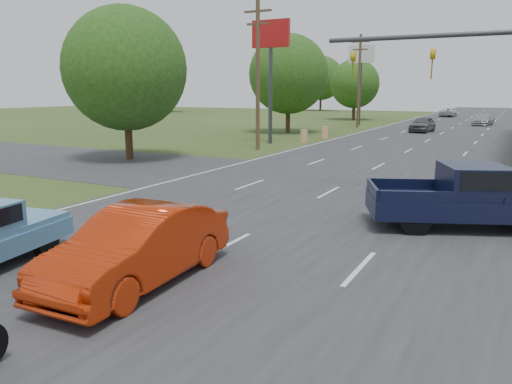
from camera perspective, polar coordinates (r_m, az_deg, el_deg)
The scene contains 19 objects.
main_road at distance 43.46m, azimuth 19.05°, elevation 5.57°, with size 15.00×180.00×0.02m, color #2D2D30.
cross_road at distance 22.16m, azimuth 10.05°, elevation 0.85°, with size 120.00×10.00×0.02m, color #2D2D30.
utility_pole_5 at distance 34.74m, azimuth 0.20°, elevation 13.63°, with size 2.00×0.28×10.00m.
utility_pole_6 at distance 57.10m, azimuth 11.70°, elevation 12.57°, with size 2.00×0.28×10.00m.
tree_0 at distance 30.71m, azimuth -14.72°, elevation 13.44°, with size 7.14×7.14×8.84m.
tree_1 at distance 49.09m, azimuth 3.73°, elevation 13.29°, with size 7.56×7.56×9.36m.
tree_2 at distance 71.85m, azimuth 11.22°, elevation 12.04°, with size 6.72×6.72×8.32m.
tree_4 at distance 99.24m, azimuth -10.87°, elevation 12.93°, with size 9.24×9.24×11.44m.
tree_6 at distance 104.42m, azimuth 7.45°, elevation 12.79°, with size 8.82×8.82×10.92m.
barrel_2 at distance 39.90m, azimuth 5.50°, elevation 6.38°, with size 0.56×0.56×1.00m, color orange.
barrel_3 at distance 43.51m, azimuth 7.89°, elevation 6.75°, with size 0.56×0.56×1.00m, color orange.
pole_sign_left_near at distance 38.86m, azimuth 1.69°, elevation 16.14°, with size 3.00×0.35×9.20m.
pole_sign_left_far at distance 61.28m, azimuth 11.93°, elevation 14.21°, with size 3.00×0.35×9.20m.
signal_mast at distance 19.80m, azimuth 26.26°, elevation 12.56°, with size 9.12×0.40×7.00m.
red_convertible at distance 10.85m, azimuth -13.30°, elevation -6.18°, with size 1.70×4.88×1.61m, color #B22708.
navy_pickup at distance 16.15m, azimuth 23.56°, elevation -0.46°, with size 6.14×4.24×1.90m.
distant_car_grey at distance 52.28m, azimuth 18.50°, elevation 7.34°, with size 1.80×4.48×1.53m, color #55565A.
distant_car_silver at distance 64.97m, azimuth 24.51°, elevation 7.52°, with size 1.86×4.59×1.33m, color #A8A8AD.
distant_car_white at distance 84.40m, azimuth 21.11°, elevation 8.49°, with size 2.26×4.90×1.36m, color silver.
Camera 1 is at (6.57, -2.77, 4.05)m, focal length 35.00 mm.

